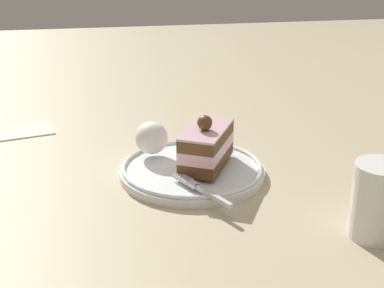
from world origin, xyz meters
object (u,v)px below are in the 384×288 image
folded_napkin (16,132)px  whipped_cream_dollop (151,138)px  dessert_plate (192,170)px  drink_glass_near (378,203)px  fork (200,188)px  cake_slice (206,145)px

folded_napkin → whipped_cream_dollop: bearing=-128.4°
dessert_plate → drink_glass_near: (-0.19, -0.17, 0.03)m
fork → drink_glass_near: 0.21m
cake_slice → whipped_cream_dollop: 0.09m
dessert_plate → fork: (-0.08, 0.00, 0.01)m
dessert_plate → folded_napkin: bearing=50.1°
dessert_plate → drink_glass_near: size_ratio=2.31×
cake_slice → folded_napkin: 0.35m
cake_slice → folded_napkin: (0.21, 0.27, -0.04)m
whipped_cream_dollop → fork: (-0.13, -0.05, -0.02)m
dessert_plate → fork: fork is taller
dessert_plate → fork: 0.08m
whipped_cream_dollop → drink_glass_near: drink_glass_near is taller
dessert_plate → folded_napkin: size_ratio=1.70×
whipped_cream_dollop → drink_glass_near: size_ratio=0.54×
cake_slice → whipped_cream_dollop: bearing=53.3°
cake_slice → drink_glass_near: size_ratio=1.34×
dessert_plate → drink_glass_near: bearing=-138.1°
drink_glass_near → dessert_plate: bearing=41.9°
whipped_cream_dollop → fork: size_ratio=0.45×
cake_slice → fork: cake_slice is taller
fork → folded_napkin: bearing=40.7°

